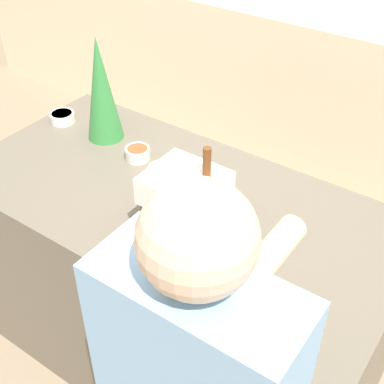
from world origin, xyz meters
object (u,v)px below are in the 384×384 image
decorative_tree (101,89)px  candy_bowl_center_rear (62,117)px  baking_tray (185,238)px  candy_bowl_behind_tray (204,174)px  candy_bowl_far_left (163,172)px  candy_bowl_near_tray_left (138,153)px  gingerbread_house (185,206)px

decorative_tree → candy_bowl_center_rear: (-0.23, -0.02, -0.19)m
baking_tray → candy_bowl_behind_tray: size_ratio=3.31×
candy_bowl_far_left → candy_bowl_near_tray_left: (-0.15, 0.04, 0.00)m
baking_tray → candy_bowl_center_rear: candy_bowl_center_rear is taller
decorative_tree → candy_bowl_behind_tray: 0.52m
candy_bowl_near_tray_left → baking_tray: bearing=-32.5°
decorative_tree → candy_bowl_center_rear: decorative_tree is taller
gingerbread_house → candy_bowl_center_rear: bearing=160.9°
baking_tray → candy_bowl_center_rear: 0.90m
gingerbread_house → candy_bowl_center_rear: gingerbread_house is taller
candy_bowl_center_rear → candy_bowl_near_tray_left: bearing=-4.3°
decorative_tree → baking_tray: bearing=-26.8°
baking_tray → decorative_tree: decorative_tree is taller
baking_tray → gingerbread_house: (0.00, 0.00, 0.13)m
gingerbread_house → candy_bowl_center_rear: (-0.85, 0.29, -0.11)m
candy_bowl_behind_tray → decorative_tree: bearing=178.0°
decorative_tree → candy_bowl_center_rear: bearing=-175.4°
baking_tray → candy_bowl_near_tray_left: size_ratio=3.86×
candy_bowl_center_rear → decorative_tree: bearing=4.6°
candy_bowl_behind_tray → candy_bowl_far_left: (-0.13, -0.07, -0.00)m
candy_bowl_center_rear → candy_bowl_near_tray_left: candy_bowl_near_tray_left is taller
candy_bowl_near_tray_left → candy_bowl_far_left: bearing=-14.6°
candy_bowl_behind_tray → candy_bowl_center_rear: (-0.72, -0.00, -0.00)m
decorative_tree → candy_bowl_near_tray_left: size_ratio=4.43×
gingerbread_house → candy_bowl_far_left: 0.36m
baking_tray → candy_bowl_center_rear: bearing=160.9°
candy_bowl_behind_tray → candy_bowl_far_left: 0.15m
candy_bowl_behind_tray → candy_bowl_center_rear: candy_bowl_behind_tray is taller
decorative_tree → candy_bowl_far_left: bearing=-14.2°
candy_bowl_behind_tray → candy_bowl_far_left: size_ratio=1.05×
gingerbread_house → decorative_tree: (-0.62, 0.31, 0.08)m
baking_tray → candy_bowl_far_left: candy_bowl_far_left is taller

